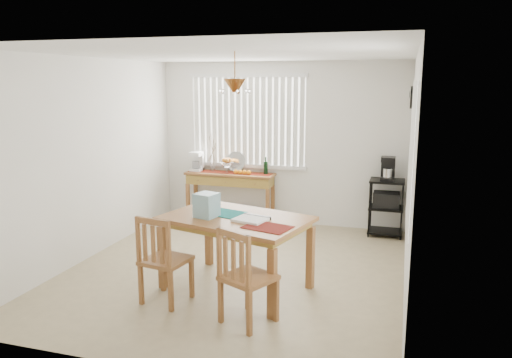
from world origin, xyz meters
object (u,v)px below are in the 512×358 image
(sideboard, at_px, (231,185))
(wire_cart, at_px, (386,202))
(cart_items, at_px, (388,169))
(dining_table, at_px, (236,225))
(chair_left, at_px, (163,260))
(chair_right, at_px, (245,277))

(sideboard, bearing_deg, wire_cart, -0.56)
(wire_cart, distance_m, cart_items, 0.50)
(wire_cart, bearing_deg, sideboard, 179.44)
(dining_table, bearing_deg, sideboard, 110.98)
(dining_table, relative_size, chair_left, 1.83)
(cart_items, height_order, dining_table, cart_items)
(chair_left, bearing_deg, wire_cart, 55.43)
(wire_cart, height_order, dining_table, wire_cart)
(chair_left, height_order, chair_right, chair_right)
(wire_cart, height_order, cart_items, cart_items)
(wire_cart, distance_m, dining_table, 2.93)
(cart_items, bearing_deg, sideboard, 179.65)
(cart_items, xyz_separation_m, dining_table, (-1.51, -2.51, -0.28))
(chair_right, bearing_deg, sideboard, 111.90)
(sideboard, bearing_deg, chair_left, -83.30)
(dining_table, height_order, chair_left, chair_left)
(wire_cart, xyz_separation_m, chair_right, (-1.15, -3.27, -0.04))
(wire_cart, relative_size, chair_right, 0.89)
(cart_items, relative_size, dining_table, 0.20)
(dining_table, bearing_deg, chair_right, -65.20)
(sideboard, relative_size, cart_items, 4.16)
(cart_items, bearing_deg, dining_table, -121.11)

